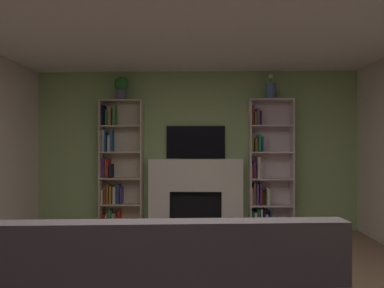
{
  "coord_description": "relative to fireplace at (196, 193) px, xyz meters",
  "views": [
    {
      "loc": [
        0.13,
        -2.77,
        1.35
      ],
      "look_at": [
        0.0,
        1.32,
        1.36
      ],
      "focal_mm": 35.5,
      "sensor_mm": 36.0,
      "label": 1
    }
  ],
  "objects": [
    {
      "name": "wall_back_accent",
      "position": [
        0.0,
        0.13,
        0.67
      ],
      "size": [
        5.22,
        0.06,
        2.52
      ],
      "primitive_type": "cube",
      "color": "#95B372",
      "rests_on": "ground_plane"
    },
    {
      "name": "fireplace",
      "position": [
        0.0,
        0.0,
        0.0
      ],
      "size": [
        1.58,
        0.5,
        1.12
      ],
      "color": "white",
      "rests_on": "ground_plane"
    },
    {
      "name": "tv",
      "position": [
        0.0,
        0.07,
        0.8
      ],
      "size": [
        0.93,
        0.06,
        0.52
      ],
      "primitive_type": "cube",
      "color": "black",
      "rests_on": "fireplace"
    },
    {
      "name": "bookshelf_left",
      "position": [
        -1.24,
        0.01,
        0.39
      ],
      "size": [
        0.67,
        0.26,
        2.05
      ],
      "color": "beige",
      "rests_on": "ground_plane"
    },
    {
      "name": "bookshelf_right",
      "position": [
        1.09,
        -0.01,
        0.33
      ],
      "size": [
        0.67,
        0.3,
        2.05
      ],
      "color": "silver",
      "rests_on": "ground_plane"
    },
    {
      "name": "potted_plant",
      "position": [
        -1.17,
        -0.05,
        1.66
      ],
      "size": [
        0.22,
        0.22,
        0.36
      ],
      "color": "#4C4D5E",
      "rests_on": "bookshelf_left"
    },
    {
      "name": "vase_with_flowers",
      "position": [
        1.17,
        -0.05,
        1.61
      ],
      "size": [
        0.15,
        0.15,
        0.4
      ],
      "color": "#4C6896",
      "rests_on": "bookshelf_right"
    }
  ]
}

